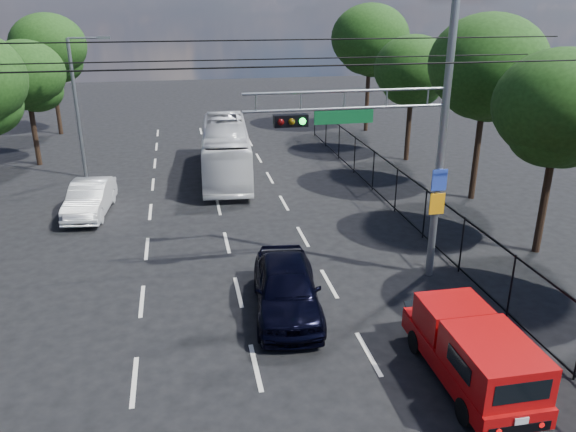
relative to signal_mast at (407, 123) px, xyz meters
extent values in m
cube|color=beige|center=(-8.28, -3.99, -5.24)|extent=(0.12, 2.00, 0.01)
cube|color=beige|center=(-8.28, 0.01, -5.24)|extent=(0.12, 2.00, 0.01)
cube|color=beige|center=(-8.28, 4.01, -5.24)|extent=(0.12, 2.00, 0.01)
cube|color=beige|center=(-8.28, 8.01, -5.24)|extent=(0.12, 2.00, 0.01)
cube|color=beige|center=(-8.28, 12.01, -5.24)|extent=(0.12, 2.00, 0.01)
cube|color=beige|center=(-8.28, 16.01, -5.24)|extent=(0.12, 2.00, 0.01)
cube|color=beige|center=(-8.28, 20.01, -5.24)|extent=(0.12, 2.00, 0.01)
cube|color=beige|center=(-8.28, 24.01, -5.24)|extent=(0.12, 2.00, 0.01)
cube|color=beige|center=(-5.28, -3.99, -5.24)|extent=(0.12, 2.00, 0.01)
cube|color=beige|center=(-5.28, 0.01, -5.24)|extent=(0.12, 2.00, 0.01)
cube|color=beige|center=(-5.28, 4.01, -5.24)|extent=(0.12, 2.00, 0.01)
cube|color=beige|center=(-5.28, 8.01, -5.24)|extent=(0.12, 2.00, 0.01)
cube|color=beige|center=(-5.28, 12.01, -5.24)|extent=(0.12, 2.00, 0.01)
cube|color=beige|center=(-5.28, 16.01, -5.24)|extent=(0.12, 2.00, 0.01)
cube|color=beige|center=(-5.28, 20.01, -5.24)|extent=(0.12, 2.00, 0.01)
cube|color=beige|center=(-5.28, 24.01, -5.24)|extent=(0.12, 2.00, 0.01)
cube|color=beige|center=(-2.28, -3.99, -5.24)|extent=(0.12, 2.00, 0.01)
cube|color=beige|center=(-2.28, 0.01, -5.24)|extent=(0.12, 2.00, 0.01)
cube|color=beige|center=(-2.28, 4.01, -5.24)|extent=(0.12, 2.00, 0.01)
cube|color=beige|center=(-2.28, 8.01, -5.24)|extent=(0.12, 2.00, 0.01)
cube|color=beige|center=(-2.28, 12.01, -5.24)|extent=(0.12, 2.00, 0.01)
cube|color=beige|center=(-2.28, 16.01, -5.24)|extent=(0.12, 2.00, 0.01)
cube|color=beige|center=(-2.28, 20.01, -5.24)|extent=(0.12, 2.00, 0.01)
cube|color=beige|center=(-2.28, 24.01, -5.24)|extent=(0.12, 2.00, 0.01)
cylinder|color=slate|center=(1.22, 0.01, -0.49)|extent=(0.24, 0.24, 9.50)
cylinder|color=slate|center=(-1.88, 0.01, 1.01)|extent=(6.20, 0.08, 0.08)
cylinder|color=slate|center=(-1.88, 0.01, 0.51)|extent=(6.20, 0.08, 0.08)
cube|color=black|center=(-3.58, 0.01, 0.21)|extent=(1.00, 0.28, 0.35)
sphere|color=#3F0505|center=(-3.90, -0.14, 0.21)|extent=(0.20, 0.20, 0.20)
sphere|color=#4C3805|center=(-3.58, -0.14, 0.21)|extent=(0.20, 0.20, 0.20)
sphere|color=#0CE533|center=(-3.26, -0.14, 0.21)|extent=(0.20, 0.20, 0.20)
cube|color=#0B5326|center=(-1.98, 0.01, 0.26)|extent=(1.80, 0.05, 0.40)
cube|color=blue|center=(1.20, -0.13, -1.84)|extent=(0.50, 0.04, 0.70)
cube|color=#FF9E0D|center=(1.20, -0.13, -2.64)|extent=(0.50, 0.04, 0.70)
cylinder|color=slate|center=(0.62, 0.01, 0.76)|extent=(0.05, 0.05, 0.50)
cylinder|color=slate|center=(-0.68, 0.01, 0.76)|extent=(0.05, 0.05, 0.50)
cylinder|color=slate|center=(-1.98, 0.01, 0.76)|extent=(0.05, 0.05, 0.50)
cylinder|color=slate|center=(-3.28, 0.01, 0.76)|extent=(0.05, 0.05, 0.50)
cylinder|color=slate|center=(-4.58, 0.01, 0.76)|extent=(0.05, 0.05, 0.50)
cylinder|color=slate|center=(-11.78, 14.01, -1.74)|extent=(0.18, 0.18, 7.00)
cylinder|color=slate|center=(-10.98, 14.01, 1.76)|extent=(1.60, 0.09, 0.09)
cube|color=slate|center=(-10.08, 14.01, 1.76)|extent=(0.60, 0.22, 0.15)
cylinder|color=black|center=(-5.28, -1.99, 1.96)|extent=(22.00, 0.04, 0.04)
cylinder|color=black|center=(-5.28, 1.51, 2.36)|extent=(22.00, 0.04, 0.04)
cylinder|color=black|center=(-5.28, 3.01, 1.66)|extent=(22.00, 0.04, 0.04)
cube|color=black|center=(2.32, 4.01, -3.29)|extent=(0.04, 34.00, 0.06)
cube|color=black|center=(2.32, 4.01, -5.09)|extent=(0.04, 34.00, 0.06)
cylinder|color=black|center=(2.32, -2.99, -4.24)|extent=(0.06, 0.06, 2.00)
cylinder|color=black|center=(2.32, 0.01, -4.24)|extent=(0.06, 0.06, 2.00)
cylinder|color=black|center=(2.32, 3.01, -4.24)|extent=(0.06, 0.06, 2.00)
cylinder|color=black|center=(2.32, 6.01, -4.24)|extent=(0.06, 0.06, 2.00)
cylinder|color=black|center=(2.32, 9.01, -4.24)|extent=(0.06, 0.06, 2.00)
cylinder|color=black|center=(2.32, 12.01, -4.24)|extent=(0.06, 0.06, 2.00)
cylinder|color=black|center=(2.32, 15.01, -4.24)|extent=(0.06, 0.06, 2.00)
cylinder|color=black|center=(2.32, 18.01, -4.24)|extent=(0.06, 0.06, 2.00)
cylinder|color=black|center=(2.32, 21.01, -4.24)|extent=(0.06, 0.06, 2.00)
cylinder|color=black|center=(5.92, 1.01, -3.14)|extent=(0.28, 0.28, 4.20)
ellipsoid|color=black|center=(5.92, 1.01, 0.16)|extent=(4.50, 4.50, 3.83)
ellipsoid|color=black|center=(6.32, 1.31, -0.89)|extent=(3.00, 3.00, 2.40)
ellipsoid|color=black|center=(5.57, 0.81, -0.74)|extent=(2.85, 2.85, 2.28)
cylinder|color=black|center=(6.52, 7.01, -2.86)|extent=(0.28, 0.28, 4.76)
ellipsoid|color=black|center=(6.52, 7.01, 0.88)|extent=(5.10, 5.10, 4.33)
ellipsoid|color=black|center=(6.92, 7.31, -0.31)|extent=(3.40, 3.40, 2.72)
ellipsoid|color=black|center=(6.17, 6.81, -0.14)|extent=(3.23, 3.23, 2.58)
cylinder|color=black|center=(6.12, 14.01, -3.23)|extent=(0.28, 0.28, 4.03)
ellipsoid|color=black|center=(6.12, 14.01, -0.06)|extent=(4.32, 4.32, 3.67)
ellipsoid|color=black|center=(6.52, 14.31, -1.07)|extent=(2.88, 2.88, 2.30)
ellipsoid|color=black|center=(5.77, 13.81, -0.92)|extent=(2.74, 2.74, 2.19)
cylinder|color=black|center=(6.32, 22.01, -2.78)|extent=(0.28, 0.28, 4.93)
ellipsoid|color=black|center=(6.32, 22.01, 1.09)|extent=(5.28, 5.28, 4.49)
ellipsoid|color=black|center=(6.72, 22.31, -0.14)|extent=(3.52, 3.52, 2.82)
ellipsoid|color=black|center=(5.97, 21.81, 0.04)|extent=(3.34, 3.34, 2.68)
cylinder|color=black|center=(-14.68, 17.01, -3.28)|extent=(0.28, 0.28, 3.92)
ellipsoid|color=black|center=(-14.68, 17.01, -0.20)|extent=(4.20, 4.20, 3.57)
ellipsoid|color=black|center=(-14.28, 17.31, -1.18)|extent=(2.80, 2.80, 2.24)
ellipsoid|color=black|center=(-15.03, 16.81, -1.04)|extent=(2.66, 2.66, 2.13)
cylinder|color=black|center=(-14.88, 25.01, -2.95)|extent=(0.28, 0.28, 4.59)
ellipsoid|color=black|center=(-14.88, 25.01, 0.66)|extent=(4.92, 4.92, 4.18)
ellipsoid|color=black|center=(-14.48, 25.31, -0.49)|extent=(3.28, 3.28, 2.62)
ellipsoid|color=black|center=(-15.23, 24.81, -0.32)|extent=(3.12, 3.12, 2.49)
cylinder|color=black|center=(-1.03, -4.14, -4.93)|extent=(0.23, 0.62, 0.62)
cylinder|color=black|center=(0.47, -4.15, -4.93)|extent=(0.23, 0.62, 0.62)
cylinder|color=black|center=(-1.04, -6.88, -4.93)|extent=(0.23, 0.62, 0.62)
cylinder|color=black|center=(0.46, -6.89, -4.93)|extent=(0.23, 0.62, 0.62)
cube|color=#9C0809|center=(-0.28, -5.52, -4.70)|extent=(1.70, 4.42, 0.49)
cube|color=#9C0809|center=(-0.27, -3.53, -4.62)|extent=(1.64, 0.50, 0.49)
cube|color=black|center=(-0.27, -3.29, -4.40)|extent=(1.50, 0.37, 0.27)
cube|color=#9C0809|center=(-0.28, -4.50, -4.05)|extent=(1.60, 1.38, 0.84)
cube|color=black|center=(-0.28, -5.16, -4.01)|extent=(1.37, 0.05, 0.49)
cube|color=#9C0809|center=(-0.29, -6.49, -3.99)|extent=(1.66, 2.26, 0.93)
cube|color=black|center=(0.54, -6.49, -3.96)|extent=(0.04, 1.06, 0.40)
cube|color=black|center=(-1.12, -6.48, -3.96)|extent=(0.04, 1.06, 0.40)
cube|color=black|center=(-0.30, -7.60, -3.96)|extent=(1.28, 0.05, 0.49)
cube|color=black|center=(-0.30, -7.70, -4.80)|extent=(1.41, 0.08, 0.23)
cube|color=silver|center=(-0.30, -7.74, -4.58)|extent=(0.31, 0.03, 0.16)
imported|color=black|center=(-3.99, -1.45, -4.44)|extent=(2.41, 4.91, 1.61)
imported|color=silver|center=(-4.46, 12.98, -3.88)|extent=(2.99, 9.94, 2.73)
imported|color=silver|center=(-10.78, 8.27, -4.53)|extent=(1.91, 4.44, 1.42)
camera|label=1|loc=(-6.77, -15.84, 3.48)|focal=35.00mm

